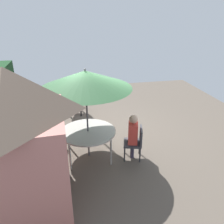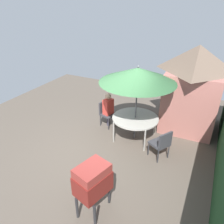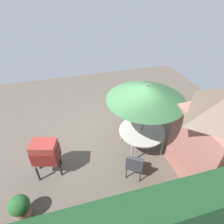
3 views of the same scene
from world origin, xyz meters
TOP-DOWN VIEW (x-y plane):
  - ground_plane at (0.00, 0.00)m, footprint 11.00×11.00m
  - garden_shed at (-2.48, 2.08)m, footprint 1.92×1.86m
  - patio_table at (-0.94, 0.69)m, footprint 1.46×1.46m
  - patio_umbrella at (-0.94, 0.69)m, footprint 2.26×2.26m
  - bbq_grill at (2.01, 0.90)m, footprint 0.81×0.67m
  - chair_near_shed at (-1.29, -0.53)m, footprint 0.57×0.57m
  - chair_far_side at (-0.32, 1.72)m, footprint 0.63×0.64m
  - potted_plant_by_shed at (2.67, 2.04)m, footprint 0.48×0.48m
  - person_in_red at (-1.27, -0.44)m, footprint 0.39×0.32m

SIDE VIEW (x-z plane):
  - ground_plane at x=0.00m, z-range 0.00..0.00m
  - potted_plant_by_shed at x=2.67m, z-range 0.04..0.74m
  - chair_near_shed at x=-1.29m, z-range 0.07..0.97m
  - chair_far_side at x=-0.32m, z-range 0.07..0.97m
  - patio_table at x=-0.94m, z-range 0.33..1.10m
  - person_in_red at x=-1.27m, z-range 0.15..1.41m
  - bbq_grill at x=2.01m, z-range 0.25..1.45m
  - garden_shed at x=-2.48m, z-range 0.03..2.89m
  - patio_umbrella at x=-0.94m, z-range 0.94..3.37m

